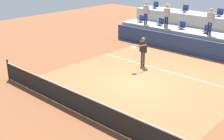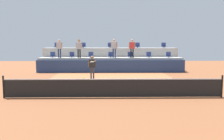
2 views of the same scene
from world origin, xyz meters
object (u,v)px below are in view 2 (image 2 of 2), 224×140
object	(u,v)px
stadium_chair_lower_mid_left	(91,55)
spectator_with_hat	(79,47)
tennis_player	(92,65)
tennis_ball	(84,78)
stadium_chair_lower_far_right	(169,55)
stadium_chair_lower_right	(149,55)
stadium_chair_upper_center	(110,46)
stadium_chair_upper_far_right	(164,46)
stadium_chair_upper_left	(83,46)
spectator_in_grey	(132,47)
stadium_chair_lower_left	(72,55)
stadium_chair_upper_right	(138,46)
spectator_in_white	(114,46)
spectator_leaning_on_rail	(59,47)
stadium_chair_upper_far_left	(57,46)
stadium_chair_lower_far_left	(53,55)
stadium_chair_lower_center	(111,55)
stadium_chair_lower_mid_right	(130,55)

from	to	relation	value
stadium_chair_lower_mid_left	spectator_with_hat	distance (m)	1.35
tennis_player	tennis_ball	world-z (taller)	tennis_player
stadium_chair_lower_mid_left	tennis_player	xyz separation A→B (m)	(0.43, -5.06, -0.44)
stadium_chair_lower_far_right	stadium_chair_lower_mid_left	bearing A→B (deg)	180.00
stadium_chair_lower_right	spectator_with_hat	distance (m)	6.45
stadium_chair_upper_center	spectator_with_hat	distance (m)	3.56
stadium_chair_lower_mid_left	stadium_chair_upper_far_right	bearing A→B (deg)	14.19
stadium_chair_upper_left	tennis_player	size ratio (longest dim) A/B	0.31
tennis_player	spectator_in_grey	xyz separation A→B (m)	(3.32, 4.67, 1.23)
stadium_chair_lower_left	spectator_in_grey	xyz separation A→B (m)	(5.49, -0.38, 0.79)
stadium_chair_lower_far_right	spectator_with_hat	xyz separation A→B (m)	(-8.21, -0.38, 0.79)
stadium_chair_lower_mid_left	tennis_player	size ratio (longest dim) A/B	0.31
stadium_chair_upper_right	stadium_chair_upper_far_right	world-z (taller)	same
spectator_in_white	spectator_leaning_on_rail	bearing A→B (deg)	180.00
stadium_chair_lower_right	spectator_in_grey	distance (m)	1.83
spectator_leaning_on_rail	stadium_chair_upper_far_left	bearing A→B (deg)	107.35
stadium_chair_upper_center	stadium_chair_lower_left	bearing A→B (deg)	-152.93
stadium_chair_upper_far_right	spectator_in_grey	bearing A→B (deg)	-147.04
stadium_chair_lower_left	stadium_chair_upper_far_left	xyz separation A→B (m)	(-1.74, 1.80, 0.85)
stadium_chair_upper_far_left	stadium_chair_upper_right	bearing A→B (deg)	0.00
stadium_chair_lower_far_left	stadium_chair_upper_right	size ratio (longest dim) A/B	1.00
spectator_in_grey	stadium_chair_lower_center	bearing A→B (deg)	168.79
stadium_chair_lower_left	stadium_chair_upper_right	xyz separation A→B (m)	(6.25, 1.80, 0.85)
stadium_chair_lower_center	tennis_ball	xyz separation A→B (m)	(-1.53, -9.87, -0.69)
stadium_chair_lower_center	tennis_ball	bearing A→B (deg)	-98.79
stadium_chair_lower_right	stadium_chair_lower_mid_left	bearing A→B (deg)	180.00
stadium_chair_lower_far_left	spectator_in_grey	world-z (taller)	spectator_in_grey
spectator_with_hat	tennis_ball	world-z (taller)	spectator_with_hat
stadium_chair_lower_far_left	tennis_player	bearing A→B (deg)	-52.08
stadium_chair_lower_center	spectator_with_hat	distance (m)	2.98
stadium_chair_lower_left	stadium_chair_lower_center	xyz separation A→B (m)	(3.56, 0.00, 0.00)
stadium_chair_lower_left	stadium_chair_lower_mid_left	world-z (taller)	same
stadium_chair_lower_mid_left	stadium_chair_upper_center	world-z (taller)	stadium_chair_upper_center
tennis_player	spectator_in_white	distance (m)	5.13
stadium_chair_lower_center	spectator_with_hat	xyz separation A→B (m)	(-2.85, -0.38, 0.79)
stadium_chair_upper_right	stadium_chair_lower_center	bearing A→B (deg)	-146.28
stadium_chair_lower_far_left	spectator_with_hat	bearing A→B (deg)	-8.82
stadium_chair_lower_mid_right	tennis_ball	xyz separation A→B (m)	(-3.33, -9.87, -0.69)
spectator_leaning_on_rail	stadium_chair_lower_center	bearing A→B (deg)	4.76
stadium_chair_lower_mid_left	tennis_ball	bearing A→B (deg)	-88.32
stadium_chair_lower_far_left	stadium_chair_lower_far_right	distance (m)	10.69
stadium_chair_upper_left	stadium_chair_upper_center	distance (m)	2.63
stadium_chair_upper_left	spectator_with_hat	world-z (taller)	spectator_with_hat
stadium_chair_lower_right	stadium_chair_upper_far_right	distance (m)	2.66
stadium_chair_upper_right	tennis_ball	world-z (taller)	stadium_chair_upper_right
stadium_chair_lower_left	stadium_chair_upper_left	distance (m)	2.18
tennis_player	spectator_leaning_on_rail	xyz separation A→B (m)	(-3.23, 4.67, 1.21)
spectator_with_hat	spectator_in_grey	distance (m)	4.79
stadium_chair_upper_left	stadium_chair_upper_center	size ratio (longest dim) A/B	1.00
stadium_chair_lower_left	tennis_ball	bearing A→B (deg)	-78.38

